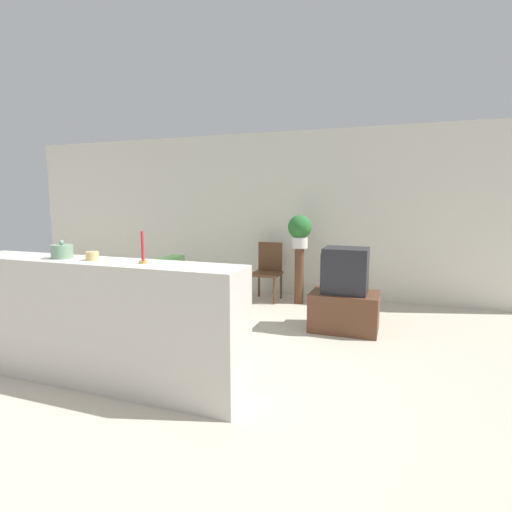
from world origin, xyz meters
TOP-DOWN VIEW (x-y plane):
  - ground_plane at (0.00, 0.00)m, footprint 14.00×14.00m
  - wall_back at (0.00, 3.43)m, footprint 9.00×0.06m
  - couch at (-0.61, 1.62)m, footprint 0.81×1.66m
  - tv_stand at (1.83, 1.79)m, footprint 0.81×0.57m
  - television at (1.82, 1.79)m, footprint 0.54×0.43m
  - wooden_chair at (0.46, 2.93)m, footprint 0.44×0.44m
  - plant_stand at (1.00, 2.86)m, footprint 0.14×0.14m
  - potted_plant at (1.00, 2.86)m, footprint 0.36×0.36m
  - foreground_counter at (0.00, -0.38)m, footprint 2.67×0.44m
  - decorative_bowl at (-0.36, -0.38)m, footprint 0.18×0.18m
  - candle_jar at (-0.03, -0.38)m, footprint 0.11×0.11m
  - candlestick at (0.48, -0.38)m, footprint 0.07×0.07m

SIDE VIEW (x-z plane):
  - ground_plane at x=0.00m, z-range 0.00..0.00m
  - tv_stand at x=1.83m, z-range 0.00..0.47m
  - couch at x=-0.61m, z-range -0.10..0.63m
  - plant_stand at x=1.00m, z-range 0.00..0.86m
  - wooden_chair at x=0.46m, z-range 0.05..0.96m
  - foreground_counter at x=0.00m, z-range 0.00..1.09m
  - television at x=1.82m, z-range 0.47..1.02m
  - candle_jar at x=-0.03m, z-range 1.09..1.16m
  - potted_plant at x=1.00m, z-range 0.89..1.40m
  - decorative_bowl at x=-0.36m, z-range 1.07..1.23m
  - candlestick at x=0.48m, z-range 1.04..1.30m
  - wall_back at x=0.00m, z-range 0.00..2.70m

